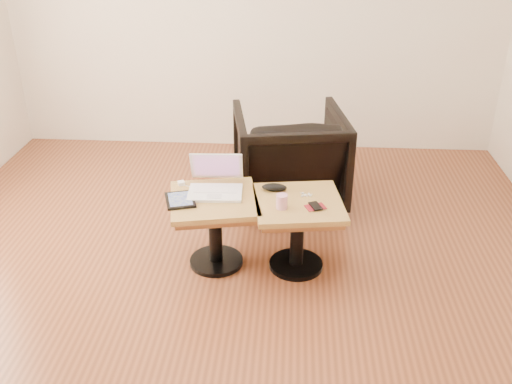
# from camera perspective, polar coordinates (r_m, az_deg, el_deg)

# --- Properties ---
(room_shell) EXTENTS (4.52, 4.52, 2.71)m
(room_shell) POSITION_cam_1_polar(r_m,az_deg,el_deg) (3.07, -3.12, 11.98)
(room_shell) COLOR brown
(room_shell) RESTS_ON ground
(side_table_left) EXTENTS (0.63, 0.63, 0.49)m
(side_table_left) POSITION_cam_1_polar(r_m,az_deg,el_deg) (3.64, -4.16, -2.28)
(side_table_left) COLOR black
(side_table_left) RESTS_ON ground
(side_table_right) EXTENTS (0.61, 0.61, 0.49)m
(side_table_right) POSITION_cam_1_polar(r_m,az_deg,el_deg) (3.60, 4.19, -2.60)
(side_table_right) COLOR black
(side_table_right) RESTS_ON ground
(laptop) EXTENTS (0.35, 0.35, 0.23)m
(laptop) POSITION_cam_1_polar(r_m,az_deg,el_deg) (3.65, -4.06, 0.82)
(laptop) COLOR white
(laptop) RESTS_ON side_table_left
(tablet) EXTENTS (0.23, 0.26, 0.02)m
(tablet) POSITION_cam_1_polar(r_m,az_deg,el_deg) (3.56, -7.59, -0.79)
(tablet) COLOR black
(tablet) RESTS_ON side_table_left
(charging_adapter) EXTENTS (0.05, 0.05, 0.02)m
(charging_adapter) POSITION_cam_1_polar(r_m,az_deg,el_deg) (3.76, -7.48, 0.89)
(charging_adapter) COLOR white
(charging_adapter) RESTS_ON side_table_left
(glasses_case) EXTENTS (0.16, 0.08, 0.05)m
(glasses_case) POSITION_cam_1_polar(r_m,az_deg,el_deg) (3.65, 1.84, 0.47)
(glasses_case) COLOR black
(glasses_case) RESTS_ON side_table_right
(striped_cup) EXTENTS (0.09, 0.09, 0.09)m
(striped_cup) POSITION_cam_1_polar(r_m,az_deg,el_deg) (3.44, 2.59, -0.95)
(striped_cup) COLOR #C13D77
(striped_cup) RESTS_ON side_table_right
(earbuds_tangle) EXTENTS (0.08, 0.05, 0.01)m
(earbuds_tangle) POSITION_cam_1_polar(r_m,az_deg,el_deg) (3.61, 5.02, -0.27)
(earbuds_tangle) COLOR white
(earbuds_tangle) RESTS_ON side_table_right
(phone_on_sleeve) EXTENTS (0.14, 0.12, 0.01)m
(phone_on_sleeve) POSITION_cam_1_polar(r_m,az_deg,el_deg) (3.48, 5.97, -1.45)
(phone_on_sleeve) COLOR maroon
(phone_on_sleeve) RESTS_ON side_table_right
(armchair) EXTENTS (0.94, 0.95, 0.76)m
(armchair) POSITION_cam_1_polar(r_m,az_deg,el_deg) (4.41, 3.32, 3.47)
(armchair) COLOR black
(armchair) RESTS_ON ground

